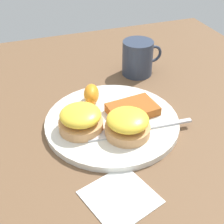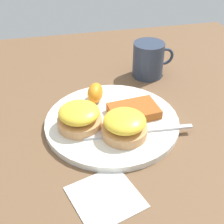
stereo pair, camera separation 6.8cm
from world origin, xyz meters
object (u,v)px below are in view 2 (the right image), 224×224
object	(u,v)px
sandwich_benedict_right	(125,125)
fork	(131,132)
cup	(149,60)
hashbrown_patty	(134,111)
orange_wedge	(95,93)
sandwich_benedict_left	(79,117)

from	to	relation	value
sandwich_benedict_right	fork	distance (m)	0.03
cup	hashbrown_patty	bearing A→B (deg)	-116.46
sandwich_benedict_right	cup	bearing A→B (deg)	62.43
hashbrown_patty	orange_wedge	size ratio (longest dim) A/B	1.79
sandwich_benedict_right	hashbrown_patty	distance (m)	0.08
sandwich_benedict_left	cup	world-z (taller)	cup
fork	cup	distance (m)	0.28
hashbrown_patty	sandwich_benedict_left	bearing A→B (deg)	-172.65
sandwich_benedict_right	sandwich_benedict_left	bearing A→B (deg)	150.66
hashbrown_patty	fork	bearing A→B (deg)	-110.53
sandwich_benedict_right	orange_wedge	distance (m)	0.14
sandwich_benedict_right	cup	distance (m)	0.29
hashbrown_patty	fork	distance (m)	0.07
orange_wedge	cup	bearing A→B (deg)	34.59
sandwich_benedict_right	hashbrown_patty	size ratio (longest dim) A/B	0.88
orange_wedge	cup	world-z (taller)	cup
sandwich_benedict_left	orange_wedge	bearing A→B (deg)	61.08
sandwich_benedict_right	hashbrown_patty	xyz separation A→B (m)	(0.04, 0.06, -0.02)
orange_wedge	cup	xyz separation A→B (m)	(0.17, 0.12, 0.01)
sandwich_benedict_left	sandwich_benedict_right	size ratio (longest dim) A/B	1.00
sandwich_benedict_left	hashbrown_patty	world-z (taller)	sandwich_benedict_left
sandwich_benedict_left	sandwich_benedict_right	xyz separation A→B (m)	(0.09, -0.05, 0.00)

